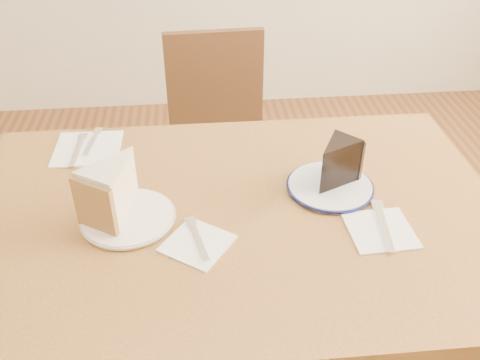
# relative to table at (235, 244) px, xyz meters

# --- Properties ---
(table) EXTENTS (1.20, 0.80, 0.75)m
(table) POSITION_rel_table_xyz_m (0.00, 0.00, 0.00)
(table) COLOR brown
(table) RESTS_ON ground
(chair_far) EXTENTS (0.44, 0.44, 0.85)m
(chair_far) POSITION_rel_table_xyz_m (0.01, 0.74, -0.18)
(chair_far) COLOR #351E10
(chair_far) RESTS_ON ground
(plate_cream) EXTENTS (0.20, 0.20, 0.01)m
(plate_cream) POSITION_rel_table_xyz_m (-0.23, -0.01, 0.10)
(plate_cream) COLOR white
(plate_cream) RESTS_ON table
(plate_navy) EXTENTS (0.19, 0.19, 0.01)m
(plate_navy) POSITION_rel_table_xyz_m (0.23, 0.06, 0.10)
(plate_navy) COLOR white
(plate_navy) RESTS_ON table
(carrot_cake) EXTENTS (0.16, 0.17, 0.11)m
(carrot_cake) POSITION_rel_table_xyz_m (-0.25, 0.01, 0.17)
(carrot_cake) COLOR #F2E4C8
(carrot_cake) RESTS_ON plate_cream
(chocolate_cake) EXTENTS (0.13, 0.13, 0.10)m
(chocolate_cake) POSITION_rel_table_xyz_m (0.23, 0.06, 0.16)
(chocolate_cake) COLOR black
(chocolate_cake) RESTS_ON plate_navy
(napkin_cream) EXTENTS (0.17, 0.17, 0.00)m
(napkin_cream) POSITION_rel_table_xyz_m (-0.09, -0.10, 0.10)
(napkin_cream) COLOR white
(napkin_cream) RESTS_ON table
(napkin_navy) EXTENTS (0.14, 0.14, 0.00)m
(napkin_navy) POSITION_rel_table_xyz_m (0.30, -0.10, 0.10)
(napkin_navy) COLOR white
(napkin_navy) RESTS_ON table
(napkin_spare) EXTENTS (0.17, 0.17, 0.00)m
(napkin_spare) POSITION_rel_table_xyz_m (-0.36, 0.29, 0.10)
(napkin_spare) COLOR white
(napkin_spare) RESTS_ON table
(fork_cream) EXTENTS (0.05, 0.14, 0.00)m
(fork_cream) POSITION_rel_table_xyz_m (-0.09, -0.09, 0.10)
(fork_cream) COLOR silver
(fork_cream) RESTS_ON napkin_cream
(knife_navy) EXTENTS (0.04, 0.17, 0.00)m
(knife_navy) POSITION_rel_table_xyz_m (0.31, -0.09, 0.10)
(knife_navy) COLOR silver
(knife_navy) RESTS_ON napkin_navy
(fork_spare) EXTENTS (0.03, 0.14, 0.00)m
(fork_spare) POSITION_rel_table_xyz_m (-0.35, 0.32, 0.10)
(fork_spare) COLOR white
(fork_spare) RESTS_ON napkin_spare
(knife_spare) EXTENTS (0.02, 0.16, 0.00)m
(knife_spare) POSITION_rel_table_xyz_m (-0.38, 0.28, 0.10)
(knife_spare) COLOR silver
(knife_spare) RESTS_ON napkin_spare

